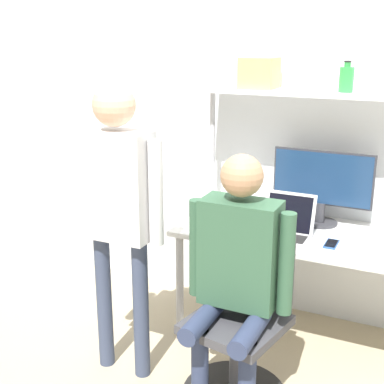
{
  "coord_description": "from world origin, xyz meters",
  "views": [
    {
      "loc": [
        0.52,
        -2.73,
        1.92
      ],
      "look_at": [
        -0.69,
        -0.19,
        1.09
      ],
      "focal_mm": 50.0,
      "sensor_mm": 36.0,
      "label": 1
    }
  ],
  "objects_px": {
    "laptop": "(287,224)",
    "bottle_green": "(346,79)",
    "office_chair": "(239,350)",
    "storage_box": "(259,73)",
    "person_standing": "(118,196)",
    "monitor": "(322,183)",
    "person_seated": "(237,264)",
    "cell_phone": "(331,244)"
  },
  "relations": [
    {
      "from": "laptop",
      "to": "person_seated",
      "type": "xyz_separation_m",
      "value": [
        -0.07,
        -0.69,
        0.0
      ]
    },
    {
      "from": "cell_phone",
      "to": "office_chair",
      "type": "bearing_deg",
      "value": -119.51
    },
    {
      "from": "office_chair",
      "to": "storage_box",
      "type": "height_order",
      "value": "storage_box"
    },
    {
      "from": "person_standing",
      "to": "cell_phone",
      "type": "bearing_deg",
      "value": 31.58
    },
    {
      "from": "person_standing",
      "to": "office_chair",
      "type": "bearing_deg",
      "value": 3.64
    },
    {
      "from": "monitor",
      "to": "office_chair",
      "type": "bearing_deg",
      "value": -101.54
    },
    {
      "from": "monitor",
      "to": "bottle_green",
      "type": "xyz_separation_m",
      "value": [
        0.1,
        -0.01,
        0.65
      ]
    },
    {
      "from": "person_seated",
      "to": "person_standing",
      "type": "height_order",
      "value": "person_standing"
    },
    {
      "from": "laptop",
      "to": "office_chair",
      "type": "relative_size",
      "value": 0.33
    },
    {
      "from": "office_chair",
      "to": "laptop",
      "type": "bearing_deg",
      "value": 84.83
    },
    {
      "from": "laptop",
      "to": "office_chair",
      "type": "bearing_deg",
      "value": -95.17
    },
    {
      "from": "office_chair",
      "to": "storage_box",
      "type": "xyz_separation_m",
      "value": [
        -0.25,
        0.92,
        1.39
      ]
    },
    {
      "from": "monitor",
      "to": "storage_box",
      "type": "relative_size",
      "value": 2.91
    },
    {
      "from": "laptop",
      "to": "person_seated",
      "type": "bearing_deg",
      "value": -95.45
    },
    {
      "from": "cell_phone",
      "to": "bottle_green",
      "type": "xyz_separation_m",
      "value": [
        -0.05,
        0.33,
        0.92
      ]
    },
    {
      "from": "monitor",
      "to": "person_standing",
      "type": "relative_size",
      "value": 0.38
    },
    {
      "from": "cell_phone",
      "to": "office_chair",
      "type": "height_order",
      "value": "office_chair"
    },
    {
      "from": "laptop",
      "to": "person_seated",
      "type": "relative_size",
      "value": 0.23
    },
    {
      "from": "laptop",
      "to": "bottle_green",
      "type": "distance_m",
      "value": 0.93
    },
    {
      "from": "bottle_green",
      "to": "storage_box",
      "type": "xyz_separation_m",
      "value": [
        -0.54,
        0.0,
        0.02
      ]
    },
    {
      "from": "office_chair",
      "to": "storage_box",
      "type": "distance_m",
      "value": 1.69
    },
    {
      "from": "laptop",
      "to": "storage_box",
      "type": "distance_m",
      "value": 0.97
    },
    {
      "from": "storage_box",
      "to": "office_chair",
      "type": "bearing_deg",
      "value": -74.93
    },
    {
      "from": "monitor",
      "to": "office_chair",
      "type": "relative_size",
      "value": 0.67
    },
    {
      "from": "cell_phone",
      "to": "bottle_green",
      "type": "bearing_deg",
      "value": 97.88
    },
    {
      "from": "office_chair",
      "to": "monitor",
      "type": "bearing_deg",
      "value": 78.46
    },
    {
      "from": "laptop",
      "to": "cell_phone",
      "type": "xyz_separation_m",
      "value": [
        0.28,
        -0.04,
        -0.06
      ]
    },
    {
      "from": "monitor",
      "to": "storage_box",
      "type": "distance_m",
      "value": 0.8
    },
    {
      "from": "office_chair",
      "to": "cell_phone",
      "type": "bearing_deg",
      "value": 60.49
    },
    {
      "from": "office_chair",
      "to": "person_seated",
      "type": "height_order",
      "value": "person_seated"
    },
    {
      "from": "cell_phone",
      "to": "laptop",
      "type": "bearing_deg",
      "value": 171.55
    },
    {
      "from": "monitor",
      "to": "laptop",
      "type": "height_order",
      "value": "monitor"
    },
    {
      "from": "cell_phone",
      "to": "storage_box",
      "type": "xyz_separation_m",
      "value": [
        -0.59,
        0.33,
        0.94
      ]
    },
    {
      "from": "person_standing",
      "to": "bottle_green",
      "type": "xyz_separation_m",
      "value": [
        1.0,
        0.97,
        0.59
      ]
    },
    {
      "from": "laptop",
      "to": "person_standing",
      "type": "relative_size",
      "value": 0.18
    },
    {
      "from": "laptop",
      "to": "monitor",
      "type": "bearing_deg",
      "value": 65.96
    },
    {
      "from": "person_seated",
      "to": "person_standing",
      "type": "xyz_separation_m",
      "value": [
        -0.7,
        0.0,
        0.26
      ]
    },
    {
      "from": "storage_box",
      "to": "bottle_green",
      "type": "bearing_deg",
      "value": -0.0
    },
    {
      "from": "person_standing",
      "to": "storage_box",
      "type": "height_order",
      "value": "storage_box"
    },
    {
      "from": "office_chair",
      "to": "person_standing",
      "type": "distance_m",
      "value": 1.05
    },
    {
      "from": "person_seated",
      "to": "storage_box",
      "type": "distance_m",
      "value": 1.33
    },
    {
      "from": "bottle_green",
      "to": "office_chair",
      "type": "bearing_deg",
      "value": -107.51
    }
  ]
}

